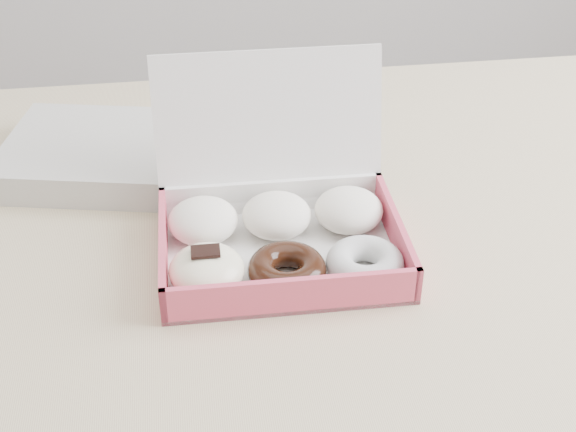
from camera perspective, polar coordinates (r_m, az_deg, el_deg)
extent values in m
cube|color=tan|center=(1.04, 10.59, 0.60)|extent=(1.20, 0.80, 0.04)
cylinder|color=tan|center=(1.52, -15.45, -5.68)|extent=(0.05, 0.05, 0.71)
cube|color=white|center=(0.90, -0.46, -2.90)|extent=(0.27, 0.20, 0.01)
cube|color=#D7465E|center=(0.82, 0.35, -5.75)|extent=(0.27, 0.01, 0.04)
cube|color=white|center=(0.97, -1.15, 1.36)|extent=(0.27, 0.01, 0.04)
cube|color=#D7465E|center=(0.89, -8.85, -2.51)|extent=(0.01, 0.20, 0.04)
cube|color=#D7465E|center=(0.91, 7.69, -1.26)|extent=(0.01, 0.20, 0.04)
cube|color=white|center=(0.95, -1.33, 5.87)|extent=(0.27, 0.06, 0.19)
ellipsoid|color=white|center=(0.92, -6.06, -0.32)|extent=(0.08, 0.08, 0.04)
ellipsoid|color=white|center=(0.92, -0.82, 0.06)|extent=(0.08, 0.08, 0.04)
ellipsoid|color=white|center=(0.94, 4.34, 0.43)|extent=(0.08, 0.08, 0.04)
ellipsoid|color=#FFF3C9|center=(0.85, -5.80, -3.84)|extent=(0.08, 0.08, 0.04)
cube|color=black|center=(0.83, -5.89, -2.52)|extent=(0.03, 0.02, 0.00)
torus|color=black|center=(0.85, -0.08, -3.82)|extent=(0.09, 0.09, 0.03)
torus|color=silver|center=(0.87, 5.49, -3.36)|extent=(0.09, 0.09, 0.03)
cube|color=beige|center=(1.09, -12.90, 4.30)|extent=(0.29, 0.26, 0.04)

